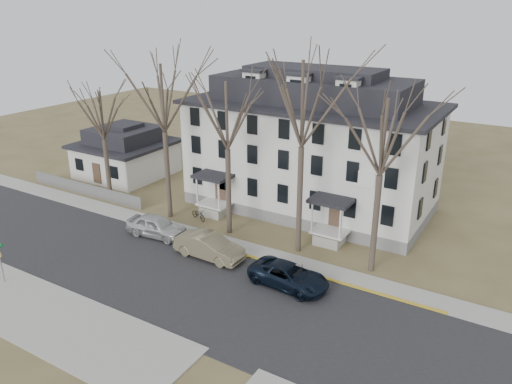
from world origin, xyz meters
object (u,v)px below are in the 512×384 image
Objects in this scene: car_tan at (209,247)px; tree_bungalow at (101,112)px; tree_center at (303,98)px; small_house at (126,154)px; tree_far_left at (162,93)px; car_navy at (289,276)px; tree_mid_right at (384,131)px; tree_mid_left at (227,111)px; boarding_house at (311,147)px; street_sign at (0,257)px; bicycle_left at (199,215)px; car_silver at (157,226)px.

tree_bungalow is at bearing 74.29° from car_tan.
small_house is at bearing 164.92° from tree_center.
tree_far_left is 17.37m from car_navy.
tree_bungalow is 2.06× the size of car_navy.
tree_center reaches higher than tree_bungalow.
tree_mid_right reaches higher than small_house.
tree_far_left reaches higher than tree_mid_left.
car_navy is at bearing -23.80° from small_house.
tree_center is 12.08m from car_tan.
boarding_house reaches higher than street_sign.
tree_far_left is at bearing 123.44° from bicycle_left.
bicycle_left is at bearing 177.49° from tree_mid_right.
tree_bungalow is 11.82m from car_silver.
boarding_house is 12.51m from tree_mid_right.
tree_bungalow reaches higher than car_silver.
tree_center is at bearing 24.38° from car_navy.
tree_mid_left is (6.00, 0.00, -0.74)m from tree_far_left.
bicycle_left is (2.49, 0.66, -9.88)m from tree_far_left.
bicycle_left is at bearing 61.97° from street_sign.
tree_far_left is 7.34m from tree_bungalow.
tree_center is (23.00, -6.20, 8.84)m from small_house.
tree_mid_right reaches higher than bicycle_left.
car_navy is (6.54, -0.48, -0.13)m from car_tan.
bicycle_left is at bearing 44.52° from car_tan.
car_navy is (12.04, -1.21, -0.10)m from car_silver.
tree_bungalow is (-24.50, 0.00, -1.48)m from tree_mid_right.
car_tan is (14.13, -4.21, -7.26)m from tree_bungalow.
tree_mid_left is (17.00, -6.20, 7.35)m from small_house.
small_house reaches higher than car_navy.
boarding_house is 4.01× the size of car_tan.
street_sign is (-2.26, -13.71, -8.49)m from tree_far_left.
tree_far_left is 4.85× the size of street_sign.
boarding_house reaches higher than car_navy.
tree_center reaches higher than tree_mid_left.
car_navy is (7.68, -4.69, -8.87)m from tree_mid_left.
tree_far_left reaches higher than tree_bungalow.
tree_far_left is 12.02m from tree_center.
tree_mid_right is (17.50, 0.00, -0.74)m from tree_far_left.
boarding_house is 24.85m from street_sign.
tree_mid_right is at bearing 0.00° from tree_mid_left.
tree_mid_right is 24.54m from tree_bungalow.
tree_mid_right is 25.27m from street_sign.
car_silver is (-7.37, -11.63, -4.55)m from boarding_house.
car_silver is 2.73× the size of bicycle_left.
bicycle_left is 0.63× the size of street_sign.
tree_mid_right is (28.50, -6.20, 7.35)m from small_house.
tree_center is 8.28× the size of bicycle_left.
small_house reaches higher than car_silver.
car_tan reaches higher than bicycle_left.
tree_far_left is 6.05m from tree_mid_left.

